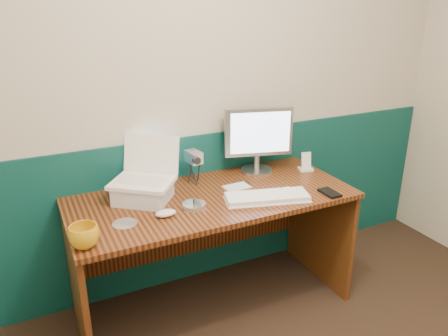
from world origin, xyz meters
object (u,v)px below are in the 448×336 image
keyboard (267,198)px  monitor (257,140)px  camcorder (194,168)px  mug (84,236)px  desk (213,253)px  laptop (141,161)px

keyboard → monitor: bearing=83.7°
keyboard → camcorder: bearing=140.1°
mug → desk: bearing=18.9°
keyboard → mug: bearing=-160.2°
desk → laptop: laptop is taller
mug → monitor: bearing=22.4°
mug → camcorder: camcorder is taller
desk → camcorder: 0.52m
camcorder → mug: bearing=-154.3°
mug → keyboard: bearing=4.2°
laptop → camcorder: (0.35, 0.11, -0.13)m
monitor → camcorder: bearing=-164.1°
desk → mug: 0.89m
keyboard → camcorder: 0.49m
desk → laptop: bearing=163.8°
desk → monitor: (0.41, 0.22, 0.59)m
desk → camcorder: camcorder is taller
laptop → keyboard: 0.72m
monitor → mug: 1.25m
keyboard → camcorder: camcorder is taller
laptop → monitor: 0.79m
camcorder → monitor: bearing=-7.1°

